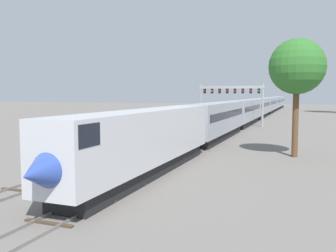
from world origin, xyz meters
TOP-DOWN VIEW (x-y plane):
  - ground_plane at (0.00, 0.00)m, footprint 400.00×400.00m
  - track_main at (2.00, 60.00)m, footprint 2.60×200.00m
  - track_near at (-3.50, 40.00)m, footprint 2.60×160.00m
  - passenger_train at (2.00, 74.19)m, footprint 3.04×160.59m
  - signal_gantry at (-0.25, 48.01)m, footprint 12.10×0.49m
  - trackside_tree_left at (11.96, 16.91)m, footprint 5.18×5.18m

SIDE VIEW (x-z plane):
  - ground_plane at x=0.00m, z-range 0.00..0.00m
  - track_main at x=2.00m, z-range -0.01..0.15m
  - track_near at x=-3.50m, z-range -0.01..0.15m
  - passenger_train at x=2.00m, z-range 0.21..5.01m
  - signal_gantry at x=-0.25m, z-range 1.90..9.68m
  - trackside_tree_left at x=11.96m, z-range 2.88..13.96m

